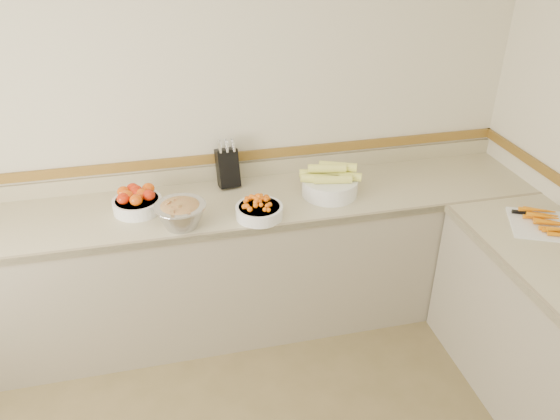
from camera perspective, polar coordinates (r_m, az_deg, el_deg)
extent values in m
plane|color=beige|center=(3.37, -8.45, 9.17)|extent=(4.00, 0.00, 4.00)
cube|color=#BFB48B|center=(3.25, -7.33, 0.26)|extent=(4.00, 0.65, 0.04)
cube|color=gray|center=(3.49, -6.85, -6.16)|extent=(4.00, 0.63, 0.86)
cube|color=gray|center=(2.98, -6.62, -2.67)|extent=(4.00, 0.02, 0.04)
cube|color=#BFB48B|center=(3.50, -8.01, 3.74)|extent=(4.00, 0.02, 0.10)
cube|color=olive|center=(3.45, -8.12, 5.22)|extent=(4.00, 0.02, 0.06)
cube|color=black|center=(3.40, -5.49, 4.40)|extent=(0.14, 0.17, 0.25)
cylinder|color=silver|center=(3.31, -6.26, 6.48)|extent=(0.02, 0.03, 0.07)
cylinder|color=silver|center=(3.31, -5.55, 6.55)|extent=(0.02, 0.03, 0.07)
cylinder|color=silver|center=(3.32, -4.84, 6.63)|extent=(0.02, 0.03, 0.07)
cylinder|color=silver|center=(3.33, -6.32, 6.65)|extent=(0.02, 0.03, 0.07)
cylinder|color=silver|center=(3.33, -5.61, 6.72)|extent=(0.02, 0.03, 0.07)
cylinder|color=silver|center=(3.34, -4.91, 6.79)|extent=(0.02, 0.03, 0.07)
cylinder|color=silver|center=(3.35, -6.37, 6.82)|extent=(0.02, 0.03, 0.07)
cylinder|color=silver|center=(3.36, -5.67, 6.89)|extent=(0.02, 0.03, 0.07)
cylinder|color=silver|center=(3.36, -4.98, 6.96)|extent=(0.02, 0.03, 0.07)
cylinder|color=white|center=(3.24, -14.66, 0.53)|extent=(0.28, 0.28, 0.07)
torus|color=white|center=(3.23, -14.73, 1.01)|extent=(0.28, 0.28, 0.01)
cylinder|color=white|center=(3.23, -14.73, 1.01)|extent=(0.25, 0.25, 0.01)
ellipsoid|color=red|center=(3.18, -16.06, 1.15)|extent=(0.07, 0.07, 0.06)
ellipsoid|color=#E95108|center=(3.15, -14.81, 1.01)|extent=(0.07, 0.07, 0.06)
ellipsoid|color=red|center=(3.18, -13.57, 1.51)|extent=(0.07, 0.07, 0.06)
ellipsoid|color=#E95108|center=(3.26, -16.04, 1.84)|extent=(0.07, 0.07, 0.06)
ellipsoid|color=red|center=(3.22, -14.82, 1.72)|extent=(0.07, 0.07, 0.06)
ellipsoid|color=#E95108|center=(3.26, -13.60, 2.20)|extent=(0.07, 0.07, 0.06)
ellipsoid|color=red|center=(3.28, -15.14, 2.17)|extent=(0.07, 0.07, 0.06)
ellipsoid|color=#E95108|center=(3.20, -14.24, 1.63)|extent=(0.07, 0.07, 0.06)
ellipsoid|color=red|center=(3.25, -14.82, 1.98)|extent=(0.07, 0.07, 0.06)
ellipsoid|color=#E95108|center=(3.20, -15.64, 1.43)|extent=(0.07, 0.07, 0.06)
cylinder|color=white|center=(3.08, -2.18, -0.16)|extent=(0.27, 0.27, 0.07)
torus|color=white|center=(3.06, -2.19, 0.30)|extent=(0.27, 0.27, 0.01)
cylinder|color=white|center=(3.06, -2.19, 0.30)|extent=(0.23, 0.23, 0.01)
sphere|color=#F16308|center=(3.07, -3.16, 1.19)|extent=(0.03, 0.03, 0.03)
sphere|color=#F16308|center=(3.03, -2.30, 1.35)|extent=(0.03, 0.03, 0.03)
sphere|color=#F16308|center=(3.06, -2.38, 1.50)|extent=(0.03, 0.03, 0.03)
sphere|color=#F16308|center=(2.98, -2.27, 0.05)|extent=(0.03, 0.03, 0.03)
sphere|color=#F16308|center=(3.02, -3.54, 0.38)|extent=(0.03, 0.03, 0.03)
sphere|color=#F16308|center=(2.98, -2.71, 0.09)|extent=(0.03, 0.03, 0.03)
sphere|color=#F16308|center=(3.03, -2.03, 1.31)|extent=(0.03, 0.03, 0.03)
sphere|color=#F16308|center=(2.99, -1.56, 0.29)|extent=(0.03, 0.03, 0.03)
sphere|color=#F16308|center=(3.03, -1.98, 1.21)|extent=(0.03, 0.03, 0.03)
sphere|color=#F16308|center=(3.05, -2.56, 1.23)|extent=(0.03, 0.03, 0.03)
sphere|color=#F16308|center=(3.03, -2.06, 1.36)|extent=(0.03, 0.03, 0.03)
sphere|color=#F16308|center=(3.07, -0.65, 0.96)|extent=(0.03, 0.03, 0.03)
sphere|color=#F16308|center=(3.06, -1.33, 1.26)|extent=(0.03, 0.03, 0.03)
sphere|color=#F16308|center=(2.99, -1.99, 0.31)|extent=(0.03, 0.03, 0.03)
sphere|color=#F16308|center=(3.00, -1.70, 0.66)|extent=(0.03, 0.03, 0.03)
sphere|color=#F16308|center=(3.03, -1.86, 1.23)|extent=(0.03, 0.03, 0.03)
sphere|color=#F16308|center=(3.00, -2.57, 0.47)|extent=(0.03, 0.03, 0.03)
sphere|color=#F16308|center=(2.99, -1.60, 0.22)|extent=(0.03, 0.03, 0.03)
sphere|color=#F16308|center=(3.07, -1.85, 1.38)|extent=(0.03, 0.03, 0.03)
sphere|color=#F16308|center=(3.00, -3.53, 0.22)|extent=(0.03, 0.03, 0.03)
sphere|color=#F16308|center=(3.03, -1.98, 1.41)|extent=(0.03, 0.03, 0.03)
sphere|color=#F16308|center=(3.12, -1.37, 1.47)|extent=(0.03, 0.03, 0.03)
sphere|color=#F16308|center=(3.03, -2.85, 0.96)|extent=(0.03, 0.03, 0.03)
sphere|color=#F16308|center=(3.03, -2.24, 1.32)|extent=(0.03, 0.03, 0.03)
sphere|color=#F16308|center=(3.08, -1.45, 1.36)|extent=(0.03, 0.03, 0.03)
sphere|color=#F16308|center=(3.03, -1.37, 1.00)|extent=(0.03, 0.03, 0.03)
sphere|color=#F16308|center=(3.03, -1.98, 1.28)|extent=(0.03, 0.03, 0.03)
sphere|color=#F16308|center=(3.12, -2.16, 1.49)|extent=(0.03, 0.03, 0.03)
sphere|color=#F16308|center=(3.07, -2.01, 1.53)|extent=(0.03, 0.03, 0.03)
sphere|color=#F16308|center=(3.07, -1.91, 1.39)|extent=(0.03, 0.03, 0.03)
sphere|color=#F16308|center=(3.03, -3.21, 0.72)|extent=(0.03, 0.03, 0.03)
sphere|color=#F16308|center=(3.07, -3.51, 1.04)|extent=(0.03, 0.03, 0.03)
sphere|color=#F16308|center=(3.04, -1.67, 1.15)|extent=(0.03, 0.03, 0.03)
sphere|color=#F16308|center=(3.03, -1.08, 0.75)|extent=(0.03, 0.03, 0.03)
sphere|color=#F16308|center=(3.06, -3.65, 0.92)|extent=(0.03, 0.03, 0.03)
sphere|color=#F16308|center=(3.02, -1.89, 1.23)|extent=(0.03, 0.03, 0.03)
sphere|color=#F16308|center=(3.02, -2.15, 1.36)|extent=(0.03, 0.03, 0.03)
sphere|color=#F16308|center=(3.06, -0.95, 1.02)|extent=(0.03, 0.03, 0.03)
sphere|color=#F16308|center=(3.02, -3.72, 0.49)|extent=(0.03, 0.03, 0.03)
cylinder|color=white|center=(3.32, 5.21, 2.44)|extent=(0.34, 0.34, 0.10)
torus|color=white|center=(3.30, 5.24, 3.13)|extent=(0.34, 0.34, 0.01)
cylinder|color=#F6F767|center=(3.25, 4.16, 3.30)|extent=(0.23, 0.12, 0.05)
cylinder|color=#F6F767|center=(3.24, 5.54, 3.21)|extent=(0.23, 0.09, 0.05)
cylinder|color=#F6F767|center=(3.29, 6.57, 3.59)|extent=(0.22, 0.15, 0.05)
cylinder|color=#F6F767|center=(3.31, 4.01, 3.83)|extent=(0.23, 0.11, 0.05)
cylinder|color=#F6F767|center=(3.35, 5.62, 4.08)|extent=(0.22, 0.16, 0.05)
cylinder|color=#F6F767|center=(3.26, 4.93, 4.36)|extent=(0.23, 0.10, 0.05)
cylinder|color=#F6F767|center=(3.29, 6.08, 4.57)|extent=(0.23, 0.14, 0.05)
cylinder|color=#B2B2BA|center=(3.02, -10.32, -0.59)|extent=(0.28, 0.28, 0.13)
torus|color=#B2B2BA|center=(2.99, -10.42, 0.42)|extent=(0.29, 0.29, 0.01)
ellipsoid|color=red|center=(3.00, -10.41, 0.25)|extent=(0.23, 0.23, 0.08)
cube|color=red|center=(2.99, -10.58, 0.47)|extent=(0.03, 0.03, 0.02)
cube|color=#8ACC63|center=(2.94, -10.19, 0.02)|extent=(0.03, 0.03, 0.02)
cube|color=red|center=(2.94, -10.45, 0.42)|extent=(0.02, 0.02, 0.02)
cube|color=#8ACC63|center=(2.95, -11.31, 0.20)|extent=(0.03, 0.03, 0.02)
cube|color=red|center=(2.92, -9.50, -0.17)|extent=(0.02, 0.02, 0.02)
cube|color=#8ACC63|center=(2.98, -10.33, 0.37)|extent=(0.03, 0.03, 0.02)
cube|color=red|center=(3.04, -9.94, 1.10)|extent=(0.02, 0.02, 0.02)
cube|color=#8ACC63|center=(2.96, -9.92, 0.30)|extent=(0.02, 0.02, 0.02)
cube|color=red|center=(2.99, -10.40, 0.52)|extent=(0.02, 0.02, 0.02)
cube|color=#8ACC63|center=(2.99, -10.47, 0.57)|extent=(0.03, 0.03, 0.02)
cube|color=red|center=(2.91, -11.21, -0.19)|extent=(0.02, 0.02, 0.02)
cube|color=#8ACC63|center=(3.01, -10.89, 1.06)|extent=(0.02, 0.02, 0.02)
cube|color=red|center=(2.99, -11.53, 0.78)|extent=(0.03, 0.03, 0.02)
cube|color=#8ACC63|center=(2.99, -11.69, 0.59)|extent=(0.03, 0.03, 0.02)
cube|color=white|center=(3.35, 26.35, -1.47)|extent=(0.51, 0.47, 0.01)
cone|color=orange|center=(3.29, 27.25, -1.91)|extent=(0.16, 0.09, 0.03)
cone|color=orange|center=(3.30, 27.00, -1.69)|extent=(0.16, 0.09, 0.03)
cone|color=orange|center=(3.31, 26.84, -1.16)|extent=(0.16, 0.09, 0.03)
cone|color=orange|center=(3.33, 26.51, -1.27)|extent=(0.16, 0.09, 0.03)
cone|color=orange|center=(3.35, 26.27, -1.06)|extent=(0.16, 0.09, 0.03)
cone|color=orange|center=(3.35, 26.11, -0.53)|extent=(0.16, 0.09, 0.03)
cone|color=orange|center=(3.38, 25.79, -0.65)|extent=(0.16, 0.09, 0.03)
cone|color=orange|center=(3.40, 25.56, -0.44)|extent=(0.16, 0.09, 0.03)
cone|color=orange|center=(3.40, 25.41, 0.07)|extent=(0.16, 0.09, 0.03)
cone|color=orange|center=(3.43, 25.10, -0.04)|extent=(0.16, 0.09, 0.03)
cube|color=silver|center=(3.46, 25.48, -0.05)|extent=(0.17, 0.10, 0.00)
cube|color=black|center=(3.38, 23.80, -0.21)|extent=(0.09, 0.06, 0.02)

